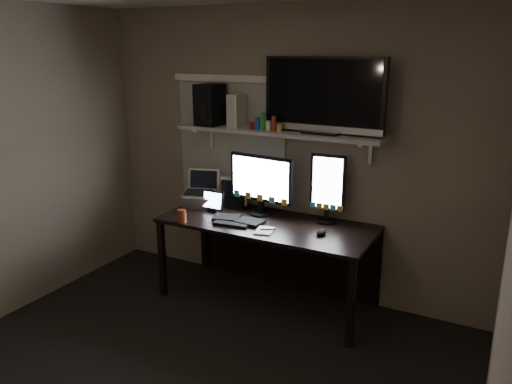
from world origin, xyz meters
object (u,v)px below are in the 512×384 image
Objects in this scene: keyboard at (238,220)px; speaker at (210,105)px; desk at (273,237)px; tv at (324,96)px; game_console at (238,110)px; tablet at (213,201)px; monitor_landscape at (261,185)px; monitor_portrait at (328,188)px; cup at (182,216)px; mouse at (321,233)px; laptop at (198,190)px.

speaker is (-0.43, 0.27, 0.92)m from keyboard.
tv is at bearing 11.70° from desk.
tv is 0.80m from game_console.
monitor_landscape is at bearing 18.43° from tablet.
tv reaches higher than monitor_portrait.
cup is at bearing -122.51° from game_console.
tv reaches higher than cup.
monitor_landscape is 0.73m from mouse.
laptop is 1.44m from tv.
game_console is at bearing 1.07° from laptop.
laptop reaches higher than keyboard.
game_console is (-0.78, 0.01, -0.16)m from tv.
desk is at bearing 167.95° from mouse.
tv is at bearing -8.92° from game_console.
laptop is at bearing 154.67° from keyboard.
game_console is 0.79× the size of speaker.
tv is 2.77× the size of speaker.
tablet is at bearing 77.26° from cup.
cup is 1.01m from speaker.
cup is (-0.49, -0.49, -0.22)m from monitor_landscape.
game_console is at bearing 113.03° from keyboard.
speaker reaches higher than mouse.
speaker is at bearing 175.56° from desk.
cup is at bearing -144.71° from desk.
tablet is (-0.41, -0.13, -0.18)m from monitor_landscape.
laptop is 0.78m from speaker.
laptop is (-1.25, 0.15, 0.14)m from mouse.
laptop is 0.92× the size of speaker.
cup is at bearing -150.68° from tv.
monitor_portrait is 1.03m from game_console.
desk is 3.06× the size of monitor_portrait.
game_console is at bearing 167.37° from desk.
speaker is at bearing 176.48° from mouse.
desk is 0.47m from monitor_landscape.
mouse is at bearing 12.85° from cup.
tv is (0.94, 0.17, 0.95)m from tablet.
keyboard is 4.34× the size of mouse.
speaker reaches higher than monitor_landscape.
mouse is (0.51, -0.19, 0.20)m from desk.
monitor_portrait is 1.29× the size of keyboard.
speaker is (-0.02, 0.50, 0.88)m from cup.
monitor_portrait is 1.24m from cup.
tv reaches higher than speaker.
tablet is at bearing -171.45° from monitor_portrait.
monitor_landscape is 0.58m from monitor_portrait.
monitor_portrait is 2.69× the size of tablet.
keyboard is 0.94m from game_console.
monitor_landscape is 2.19× the size of game_console.
monitor_portrait is at bearing 20.48° from keyboard.
monitor_portrait is at bearing 12.68° from tablet.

